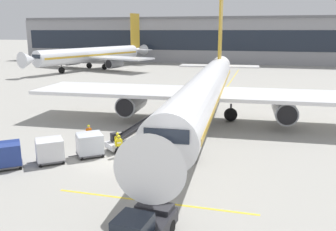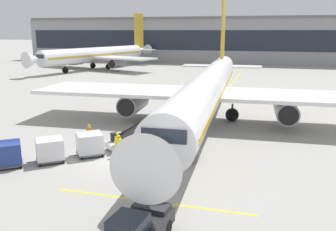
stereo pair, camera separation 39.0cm
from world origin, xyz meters
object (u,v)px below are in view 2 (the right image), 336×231
Objects in this scene: ground_crew_by_carts at (118,141)px; belt_loader at (130,138)px; baggage_cart_third at (7,154)px; safety_cone_engine_keepout at (153,127)px; pushback_tug at (136,230)px; parked_airplane at (207,89)px; baggage_cart_lead at (90,143)px; baggage_cart_second at (50,149)px; distant_airplane at (98,55)px; ground_crew_marshaller at (89,133)px; ground_crew_by_loader at (119,144)px.

belt_loader is at bearing 71.27° from ground_crew_by_carts.
baggage_cart_third is 14.05m from safety_cone_engine_keepout.
safety_cone_engine_keepout is at bearing 88.20° from belt_loader.
pushback_tug is (12.44, -6.72, -0.17)m from baggage_cart_third.
baggage_cart_third reaches higher than pushback_tug.
ground_crew_by_carts is at bearing -108.73° from belt_loader.
parked_airplane is 65.83× the size of safety_cone_engine_keepout.
baggage_cart_lead is 3.02m from baggage_cart_second.
distant_airplane is at bearing 115.95° from baggage_cart_lead.
baggage_cart_third is 1.51× the size of ground_crew_marshaller.
ground_crew_marshaller is (-3.82, 0.15, 0.14)m from belt_loader.
belt_loader reaches higher than baggage_cart_third.
baggage_cart_lead is 5.95m from baggage_cart_third.
pushback_tug is (5.46, -13.06, -0.04)m from belt_loader.
pushback_tug is at bearing -63.11° from ground_crew_by_loader.
safety_cone_engine_keepout is at bearing 87.88° from ground_crew_by_loader.
baggage_cart_second is 1.51× the size of ground_crew_by_loader.
ground_crew_marshaller is (-3.71, 2.22, 0.00)m from ground_crew_by_loader.
pushback_tug is 19.52m from safety_cone_engine_keepout.
belt_loader reaches higher than ground_crew_by_loader.
parked_airplane reaches higher than ground_crew_marshaller.
baggage_cart_lead is at bearing -107.02° from safety_cone_engine_keepout.
parked_airplane reaches higher than safety_cone_engine_keepout.
ground_crew_by_carts is at bearing -25.45° from ground_crew_marshaller.
ground_crew_by_loader is at bearing 12.51° from baggage_cart_lead.
parked_airplane is at bearing -52.09° from distant_airplane.
baggage_cart_lead is 3.70× the size of safety_cone_engine_keepout.
ground_crew_by_loader is (-5.57, 10.98, 0.17)m from pushback_tug.
baggage_cart_second is at bearing -66.55° from distant_airplane.
belt_loader is 2.71× the size of ground_crew_by_carts.
ground_crew_marshaller is 6.90m from safety_cone_engine_keepout.
safety_cone_engine_keepout is at bearing 84.68° from ground_crew_by_carts.
baggage_cart_second is 5.19m from ground_crew_by_carts.
parked_airplane is at bearing 46.05° from safety_cone_engine_keepout.
parked_airplane reaches higher than distant_airplane.
baggage_cart_third is at bearing -137.74° from belt_loader.
baggage_cart_lead is 0.06× the size of distant_airplane.
baggage_cart_third is 8.13m from ground_crew_by_carts.
baggage_cart_lead is (-7.05, -12.98, -2.61)m from parked_airplane.
ground_crew_by_loader is 7.84m from safety_cone_engine_keepout.
baggage_cart_lead is at bearing -167.49° from ground_crew_by_loader.
baggage_cart_third is at bearing -120.66° from safety_cone_engine_keepout.
ground_crew_by_loader is 0.04× the size of distant_airplane.
baggage_cart_lead reaches higher than ground_crew_by_carts.
belt_loader reaches higher than pushback_tug.
safety_cone_engine_keepout is at bearing 59.34° from baggage_cart_third.
ground_crew_by_loader is 0.74m from ground_crew_by_carts.
baggage_cart_third is 0.57× the size of pushback_tug.
distant_airplane is at bearing 118.86° from belt_loader.
baggage_cart_second is at bearing -134.58° from belt_loader.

